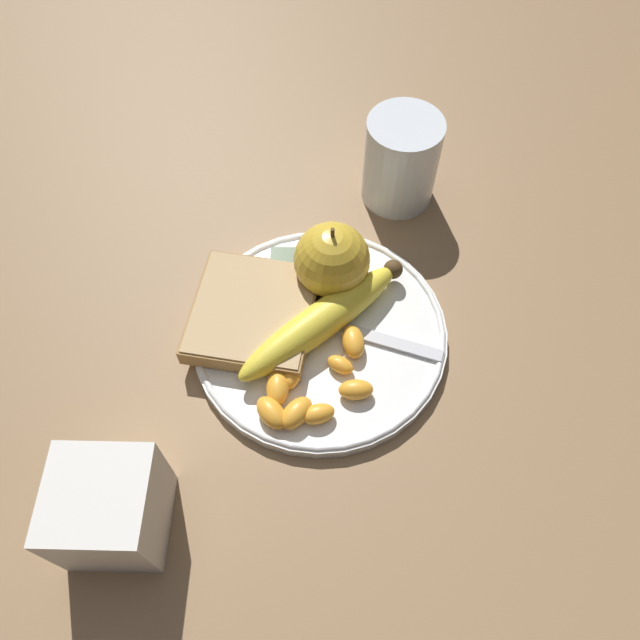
{
  "coord_description": "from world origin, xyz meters",
  "views": [
    {
      "loc": [
        -0.29,
        -0.01,
        0.52
      ],
      "look_at": [
        0.0,
        0.0,
        0.03
      ],
      "focal_mm": 35.0,
      "sensor_mm": 36.0,
      "label": 1
    }
  ],
  "objects_px": {
    "fork": "(325,323)",
    "bread_slice": "(253,313)",
    "apple": "(332,260)",
    "banana": "(327,316)",
    "condiment_caddy": "(110,509)",
    "plate": "(320,333)",
    "jam_packet": "(290,273)",
    "juice_glass": "(401,163)"
  },
  "relations": [
    {
      "from": "fork",
      "to": "plate",
      "type": "bearing_deg",
      "value": 77.26
    },
    {
      "from": "banana",
      "to": "condiment_caddy",
      "type": "bearing_deg",
      "value": 138.44
    },
    {
      "from": "banana",
      "to": "apple",
      "type": "bearing_deg",
      "value": -3.77
    },
    {
      "from": "plate",
      "to": "apple",
      "type": "xyz_separation_m",
      "value": [
        0.06,
        -0.01,
        0.04
      ]
    },
    {
      "from": "bread_slice",
      "to": "condiment_caddy",
      "type": "xyz_separation_m",
      "value": [
        -0.19,
        0.09,
        0.02
      ]
    },
    {
      "from": "fork",
      "to": "apple",
      "type": "bearing_deg",
      "value": -79.53
    },
    {
      "from": "apple",
      "to": "condiment_caddy",
      "type": "distance_m",
      "value": 0.28
    },
    {
      "from": "plate",
      "to": "condiment_caddy",
      "type": "relative_size",
      "value": 2.83
    },
    {
      "from": "juice_glass",
      "to": "apple",
      "type": "xyz_separation_m",
      "value": [
        -0.13,
        0.07,
        0.0
      ]
    },
    {
      "from": "juice_glass",
      "to": "fork",
      "type": "height_order",
      "value": "juice_glass"
    },
    {
      "from": "juice_glass",
      "to": "plate",
      "type": "bearing_deg",
      "value": 156.63
    },
    {
      "from": "banana",
      "to": "bread_slice",
      "type": "height_order",
      "value": "banana"
    },
    {
      "from": "juice_glass",
      "to": "condiment_caddy",
      "type": "relative_size",
      "value": 1.16
    },
    {
      "from": "bread_slice",
      "to": "fork",
      "type": "distance_m",
      "value": 0.07
    },
    {
      "from": "banana",
      "to": "condiment_caddy",
      "type": "distance_m",
      "value": 0.24
    },
    {
      "from": "jam_packet",
      "to": "fork",
      "type": "bearing_deg",
      "value": -145.8
    },
    {
      "from": "apple",
      "to": "fork",
      "type": "relative_size",
      "value": 0.43
    },
    {
      "from": "banana",
      "to": "fork",
      "type": "distance_m",
      "value": 0.02
    },
    {
      "from": "juice_glass",
      "to": "fork",
      "type": "distance_m",
      "value": 0.2
    },
    {
      "from": "jam_packet",
      "to": "condiment_caddy",
      "type": "bearing_deg",
      "value": 152.21
    },
    {
      "from": "juice_glass",
      "to": "fork",
      "type": "xyz_separation_m",
      "value": [
        -0.18,
        0.08,
        -0.03
      ]
    },
    {
      "from": "plate",
      "to": "apple",
      "type": "height_order",
      "value": "apple"
    },
    {
      "from": "fork",
      "to": "jam_packet",
      "type": "bearing_deg",
      "value": -38.67
    },
    {
      "from": "plate",
      "to": "juice_glass",
      "type": "distance_m",
      "value": 0.21
    },
    {
      "from": "fork",
      "to": "bread_slice",
      "type": "bearing_deg",
      "value": 13.51
    },
    {
      "from": "apple",
      "to": "fork",
      "type": "bearing_deg",
      "value": 173.34
    },
    {
      "from": "condiment_caddy",
      "to": "plate",
      "type": "bearing_deg",
      "value": -41.32
    },
    {
      "from": "plate",
      "to": "condiment_caddy",
      "type": "bearing_deg",
      "value": 138.68
    },
    {
      "from": "banana",
      "to": "condiment_caddy",
      "type": "xyz_separation_m",
      "value": [
        -0.18,
        0.16,
        0.01
      ]
    },
    {
      "from": "fork",
      "to": "jam_packet",
      "type": "distance_m",
      "value": 0.06
    },
    {
      "from": "apple",
      "to": "condiment_caddy",
      "type": "height_order",
      "value": "apple"
    },
    {
      "from": "plate",
      "to": "juice_glass",
      "type": "relative_size",
      "value": 2.44
    },
    {
      "from": "banana",
      "to": "condiment_caddy",
      "type": "relative_size",
      "value": 1.91
    },
    {
      "from": "juice_glass",
      "to": "apple",
      "type": "distance_m",
      "value": 0.15
    },
    {
      "from": "plate",
      "to": "jam_packet",
      "type": "bearing_deg",
      "value": 27.73
    },
    {
      "from": "banana",
      "to": "jam_packet",
      "type": "xyz_separation_m",
      "value": [
        0.05,
        0.04,
        -0.01
      ]
    },
    {
      "from": "bread_slice",
      "to": "fork",
      "type": "xyz_separation_m",
      "value": [
        -0.0,
        -0.07,
        -0.01
      ]
    },
    {
      "from": "plate",
      "to": "fork",
      "type": "xyz_separation_m",
      "value": [
        0.01,
        -0.0,
        0.01
      ]
    },
    {
      "from": "apple",
      "to": "banana",
      "type": "height_order",
      "value": "apple"
    },
    {
      "from": "fork",
      "to": "jam_packet",
      "type": "height_order",
      "value": "jam_packet"
    },
    {
      "from": "apple",
      "to": "bread_slice",
      "type": "bearing_deg",
      "value": 121.63
    },
    {
      "from": "juice_glass",
      "to": "bread_slice",
      "type": "xyz_separation_m",
      "value": [
        -0.17,
        0.14,
        -0.02
      ]
    }
  ]
}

